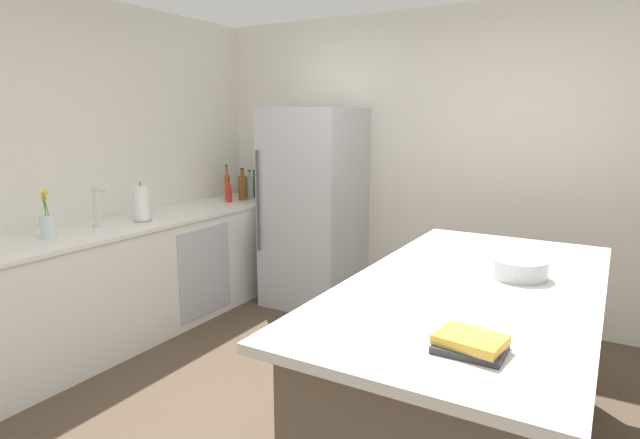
# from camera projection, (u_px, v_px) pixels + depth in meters

# --- Properties ---
(wall_rear) EXTENTS (6.00, 0.10, 2.60)m
(wall_rear) POSITION_uv_depth(u_px,v_px,m) (465.00, 166.00, 4.36)
(wall_rear) COLOR silver
(wall_rear) RESTS_ON ground_plane
(wall_left) EXTENTS (0.10, 6.00, 2.60)m
(wall_left) POSITION_uv_depth(u_px,v_px,m) (37.00, 175.00, 3.66)
(wall_left) COLOR silver
(wall_left) RESTS_ON ground_plane
(counter_run_left) EXTENTS (0.65, 3.11, 0.91)m
(counter_run_left) POSITION_uv_depth(u_px,v_px,m) (142.00, 276.00, 4.12)
(counter_run_left) COLOR silver
(counter_run_left) RESTS_ON ground_plane
(kitchen_island) EXTENTS (1.09, 2.17, 0.93)m
(kitchen_island) POSITION_uv_depth(u_px,v_px,m) (469.00, 373.00, 2.52)
(kitchen_island) COLOR brown
(kitchen_island) RESTS_ON ground_plane
(refrigerator) EXTENTS (0.77, 0.77, 1.79)m
(refrigerator) POSITION_uv_depth(u_px,v_px,m) (314.00, 208.00, 4.70)
(refrigerator) COLOR #B7BABF
(refrigerator) RESTS_ON ground_plane
(sink_faucet) EXTENTS (0.15, 0.05, 0.30)m
(sink_faucet) POSITION_uv_depth(u_px,v_px,m) (96.00, 206.00, 3.75)
(sink_faucet) COLOR silver
(sink_faucet) RESTS_ON counter_run_left
(flower_vase) EXTENTS (0.10, 0.10, 0.33)m
(flower_vase) POSITION_uv_depth(u_px,v_px,m) (47.00, 224.00, 3.42)
(flower_vase) COLOR silver
(flower_vase) RESTS_ON counter_run_left
(paper_towel_roll) EXTENTS (0.14, 0.14, 0.31)m
(paper_towel_roll) POSITION_uv_depth(u_px,v_px,m) (142.00, 204.00, 3.99)
(paper_towel_roll) COLOR gray
(paper_towel_roll) RESTS_ON counter_run_left
(wine_bottle) EXTENTS (0.07, 0.07, 0.38)m
(wine_bottle) POSITION_uv_depth(u_px,v_px,m) (257.00, 182.00, 5.20)
(wine_bottle) COLOR #19381E
(wine_bottle) RESTS_ON counter_run_left
(gin_bottle) EXTENTS (0.07, 0.07, 0.28)m
(gin_bottle) POSITION_uv_depth(u_px,v_px,m) (249.00, 187.00, 5.12)
(gin_bottle) COLOR #8CB79E
(gin_bottle) RESTS_ON counter_run_left
(whiskey_bottle) EXTENTS (0.08, 0.08, 0.31)m
(whiskey_bottle) POSITION_uv_depth(u_px,v_px,m) (243.00, 187.00, 5.04)
(whiskey_bottle) COLOR brown
(whiskey_bottle) RESTS_ON counter_run_left
(vinegar_bottle) EXTENTS (0.05, 0.05, 0.34)m
(vinegar_bottle) POSITION_uv_depth(u_px,v_px,m) (227.00, 186.00, 5.03)
(vinegar_bottle) COLOR #994C23
(vinegar_bottle) RESTS_ON counter_run_left
(hot_sauce_bottle) EXTENTS (0.05, 0.05, 0.22)m
(hot_sauce_bottle) POSITION_uv_depth(u_px,v_px,m) (229.00, 193.00, 4.91)
(hot_sauce_bottle) COLOR red
(hot_sauce_bottle) RESTS_ON counter_run_left
(cookbook_stack) EXTENTS (0.24, 0.19, 0.06)m
(cookbook_stack) POSITION_uv_depth(u_px,v_px,m) (470.00, 343.00, 1.72)
(cookbook_stack) COLOR #2D2D33
(cookbook_stack) RESTS_ON kitchen_island
(mixing_bowl) EXTENTS (0.27, 0.27, 0.09)m
(mixing_bowl) POSITION_uv_depth(u_px,v_px,m) (519.00, 268.00, 2.50)
(mixing_bowl) COLOR #B2B5BA
(mixing_bowl) RESTS_ON kitchen_island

